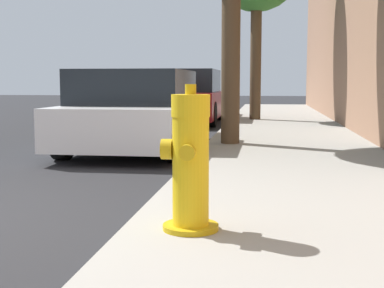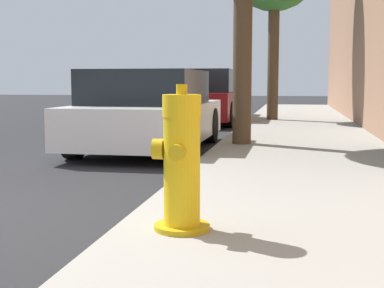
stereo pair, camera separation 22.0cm
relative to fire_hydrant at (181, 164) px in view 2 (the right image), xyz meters
The scene contains 4 objects.
sidewalk_slab 1.05m from the fire_hydrant, 22.63° to the left, with size 2.63×40.00×0.14m.
fire_hydrant is the anchor object (origin of this frame).
parked_car_near 5.23m from the fire_hydrant, 107.50° to the left, with size 1.83×3.89×1.29m.
parked_car_mid 11.01m from the fire_hydrant, 98.76° to the left, with size 1.88×4.26×1.43m.
Camera 2 is at (2.97, -3.72, 1.10)m, focal length 50.00 mm.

